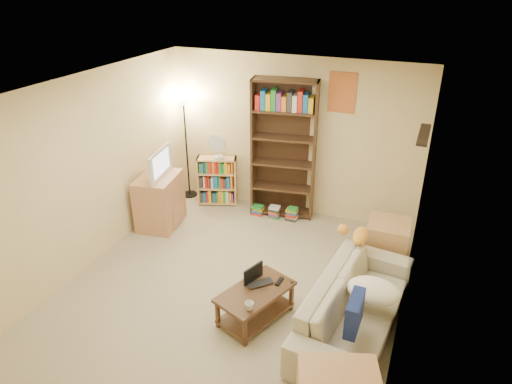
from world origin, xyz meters
The scene contains 18 objects.
room centered at (0.00, 0.01, 1.62)m, with size 4.50×4.54×2.52m.
sofa centered at (1.55, -0.15, 0.31)m, with size 1.04×2.18×0.61m, color #B9AD9A.
navy_pillow centered at (1.60, -0.62, 0.59)m, with size 0.40×0.12×0.36m, color navy.
cream_blanket centered at (1.71, -0.12, 0.53)m, with size 0.57×0.40×0.24m, color white.
tabby_cat centered at (1.37, 0.68, 0.70)m, with size 0.49×0.21×0.17m.
coffee_table centered at (0.48, -0.43, 0.25)m, with size 0.77×1.00×0.39m.
laptop centered at (0.52, -0.34, 0.40)m, with size 0.35×0.35×0.02m, color black.
laptop_screen centered at (0.40, -0.30, 0.51)m, with size 0.01×0.29×0.20m, color white.
mug centered at (0.54, -0.75, 0.44)m, with size 0.14×0.14×0.09m, color silver.
tv_remote centered at (0.68, -0.19, 0.40)m, with size 0.05×0.16×0.02m, color black.
tv_stand centered at (-1.70, 1.00, 0.41)m, with size 0.54×0.76×0.81m, color tan.
television centered at (-1.70, 1.00, 1.03)m, with size 0.22×0.74×0.43m, color black.
tall_bookshelf centered at (-0.07, 2.05, 1.16)m, with size 1.03×0.49×2.19m.
short_bookshelf centered at (-1.20, 1.97, 0.42)m, with size 0.69×0.46×0.83m.
desk_fan centered at (-1.15, 1.93, 1.06)m, with size 0.30×0.17×0.43m.
floor_lamp centered at (-1.80, 2.05, 1.39)m, with size 0.29×0.29×1.74m.
side_table centered at (1.69, 1.27, 0.31)m, with size 0.54×0.54×0.62m, color tan.
book_stacks centered at (-0.10, 1.87, 0.10)m, with size 0.75×0.17×0.22m.
Camera 1 is at (2.03, -4.19, 3.61)m, focal length 32.00 mm.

